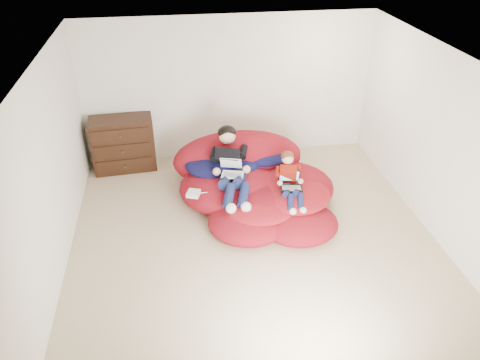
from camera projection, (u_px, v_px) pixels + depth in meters
The scene contains 9 objects.
room_shell at pixel (253, 222), 6.49m from camera, with size 5.10×5.10×2.77m.
dresser at pixel (123, 144), 8.00m from camera, with size 1.07×0.62×0.93m.
beanbag_pile at pixel (253, 184), 7.24m from camera, with size 2.47×2.50×0.94m.
cream_pillow at pixel (213, 144), 7.66m from camera, with size 0.42×0.27×0.27m, color #EFE6CF.
older_boy at pixel (231, 162), 6.99m from camera, with size 0.50×1.40×0.77m.
younger_boy at pixel (290, 178), 6.76m from camera, with size 0.33×0.86×0.61m.
laptop_white at pixel (232, 170), 6.89m from camera, with size 0.37×0.41×0.22m.
laptop_black at pixel (290, 182), 6.76m from camera, with size 0.34×0.33×0.23m.
power_adapter at pixel (194, 194), 6.75m from camera, with size 0.17×0.17×0.07m, color white.
Camera 1 is at (-0.98, -5.15, 4.10)m, focal length 35.00 mm.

